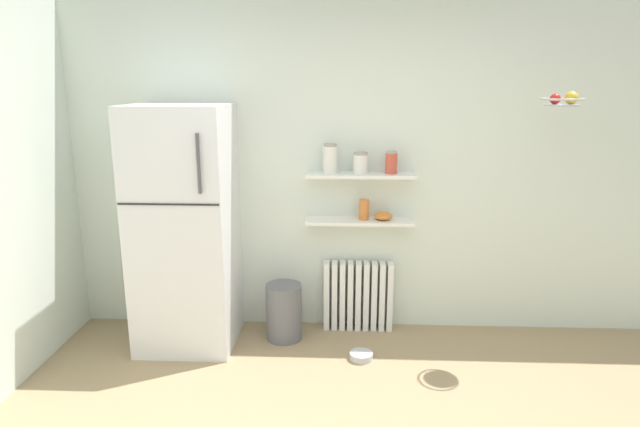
{
  "coord_description": "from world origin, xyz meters",
  "views": [
    {
      "loc": [
        -0.05,
        -2.18,
        1.99
      ],
      "look_at": [
        -0.21,
        1.6,
        1.05
      ],
      "focal_mm": 30.26,
      "sensor_mm": 36.0,
      "label": 1
    }
  ],
  "objects_px": {
    "storage_jar_1": "(361,163)",
    "hanging_fruit_basket": "(564,100)",
    "storage_jar_2": "(391,162)",
    "storage_jar_0": "(330,159)",
    "shelf_bowl": "(383,216)",
    "vase": "(364,210)",
    "refrigerator": "(185,228)",
    "trash_bin": "(284,312)",
    "radiator": "(358,296)",
    "pet_food_bowl": "(361,356)"
  },
  "relations": [
    {
      "from": "shelf_bowl",
      "to": "storage_jar_0",
      "type": "bearing_deg",
      "value": 180.0
    },
    {
      "from": "storage_jar_2",
      "to": "pet_food_bowl",
      "type": "bearing_deg",
      "value": -114.29
    },
    {
      "from": "radiator",
      "to": "shelf_bowl",
      "type": "relative_size",
      "value": 4.04
    },
    {
      "from": "refrigerator",
      "to": "vase",
      "type": "height_order",
      "value": "refrigerator"
    },
    {
      "from": "refrigerator",
      "to": "trash_bin",
      "type": "relative_size",
      "value": 4.08
    },
    {
      "from": "storage_jar_2",
      "to": "hanging_fruit_basket",
      "type": "bearing_deg",
      "value": -15.79
    },
    {
      "from": "radiator",
      "to": "trash_bin",
      "type": "bearing_deg",
      "value": -160.87
    },
    {
      "from": "hanging_fruit_basket",
      "to": "trash_bin",
      "type": "bearing_deg",
      "value": 175.82
    },
    {
      "from": "hanging_fruit_basket",
      "to": "storage_jar_2",
      "type": "bearing_deg",
      "value": 164.21
    },
    {
      "from": "pet_food_bowl",
      "to": "hanging_fruit_basket",
      "type": "height_order",
      "value": "hanging_fruit_basket"
    },
    {
      "from": "storage_jar_0",
      "to": "storage_jar_1",
      "type": "height_order",
      "value": "storage_jar_0"
    },
    {
      "from": "trash_bin",
      "to": "hanging_fruit_basket",
      "type": "relative_size",
      "value": 1.61
    },
    {
      "from": "vase",
      "to": "storage_jar_1",
      "type": "bearing_deg",
      "value": 180.0
    },
    {
      "from": "storage_jar_0",
      "to": "storage_jar_2",
      "type": "xyz_separation_m",
      "value": [
        0.46,
        -0.0,
        -0.03
      ]
    },
    {
      "from": "trash_bin",
      "to": "pet_food_bowl",
      "type": "xyz_separation_m",
      "value": [
        0.6,
        -0.31,
        -0.2
      ]
    },
    {
      "from": "storage_jar_1",
      "to": "hanging_fruit_basket",
      "type": "distance_m",
      "value": 1.46
    },
    {
      "from": "storage_jar_1",
      "to": "trash_bin",
      "type": "height_order",
      "value": "storage_jar_1"
    },
    {
      "from": "trash_bin",
      "to": "storage_jar_1",
      "type": "bearing_deg",
      "value": 16.47
    },
    {
      "from": "shelf_bowl",
      "to": "pet_food_bowl",
      "type": "distance_m",
      "value": 1.07
    },
    {
      "from": "vase",
      "to": "hanging_fruit_basket",
      "type": "bearing_deg",
      "value": -13.47
    },
    {
      "from": "storage_jar_2",
      "to": "trash_bin",
      "type": "bearing_deg",
      "value": -168.05
    },
    {
      "from": "storage_jar_2",
      "to": "pet_food_bowl",
      "type": "height_order",
      "value": "storage_jar_2"
    },
    {
      "from": "storage_jar_1",
      "to": "hanging_fruit_basket",
      "type": "bearing_deg",
      "value": -13.17
    },
    {
      "from": "storage_jar_1",
      "to": "trash_bin",
      "type": "distance_m",
      "value": 1.3
    },
    {
      "from": "shelf_bowl",
      "to": "storage_jar_2",
      "type": "bearing_deg",
      "value": -0.0
    },
    {
      "from": "shelf_bowl",
      "to": "pet_food_bowl",
      "type": "xyz_separation_m",
      "value": [
        -0.17,
        -0.48,
        -0.94
      ]
    },
    {
      "from": "radiator",
      "to": "trash_bin",
      "type": "relative_size",
      "value": 1.27
    },
    {
      "from": "refrigerator",
      "to": "radiator",
      "type": "relative_size",
      "value": 3.21
    },
    {
      "from": "hanging_fruit_basket",
      "to": "pet_food_bowl",
      "type": "bearing_deg",
      "value": -172.78
    },
    {
      "from": "vase",
      "to": "trash_bin",
      "type": "height_order",
      "value": "vase"
    },
    {
      "from": "vase",
      "to": "trash_bin",
      "type": "relative_size",
      "value": 0.36
    },
    {
      "from": "pet_food_bowl",
      "to": "shelf_bowl",
      "type": "bearing_deg",
      "value": 70.72
    },
    {
      "from": "shelf_bowl",
      "to": "hanging_fruit_basket",
      "type": "relative_size",
      "value": 0.51
    },
    {
      "from": "shelf_bowl",
      "to": "storage_jar_1",
      "type": "bearing_deg",
      "value": 180.0
    },
    {
      "from": "refrigerator",
      "to": "radiator",
      "type": "bearing_deg",
      "value": 11.28
    },
    {
      "from": "trash_bin",
      "to": "hanging_fruit_basket",
      "type": "height_order",
      "value": "hanging_fruit_basket"
    },
    {
      "from": "storage_jar_2",
      "to": "trash_bin",
      "type": "distance_m",
      "value": 1.43
    },
    {
      "from": "storage_jar_0",
      "to": "shelf_bowl",
      "type": "relative_size",
      "value": 1.61
    },
    {
      "from": "pet_food_bowl",
      "to": "refrigerator",
      "type": "bearing_deg",
      "value": 169.32
    },
    {
      "from": "storage_jar_1",
      "to": "hanging_fruit_basket",
      "type": "xyz_separation_m",
      "value": [
        1.34,
        -0.31,
        0.48
      ]
    },
    {
      "from": "storage_jar_2",
      "to": "pet_food_bowl",
      "type": "xyz_separation_m",
      "value": [
        -0.22,
        -0.48,
        -1.36
      ]
    },
    {
      "from": "shelf_bowl",
      "to": "vase",
      "type": "bearing_deg",
      "value": 180.0
    },
    {
      "from": "radiator",
      "to": "storage_jar_2",
      "type": "relative_size",
      "value": 3.27
    },
    {
      "from": "refrigerator",
      "to": "storage_jar_2",
      "type": "distance_m",
      "value": 1.63
    },
    {
      "from": "pet_food_bowl",
      "to": "storage_jar_0",
      "type": "bearing_deg",
      "value": 117.09
    },
    {
      "from": "storage_jar_0",
      "to": "radiator",
      "type": "bearing_deg",
      "value": 7.38
    },
    {
      "from": "radiator",
      "to": "storage_jar_2",
      "type": "distance_m",
      "value": 1.12
    },
    {
      "from": "storage_jar_2",
      "to": "hanging_fruit_basket",
      "type": "xyz_separation_m",
      "value": [
        1.11,
        -0.31,
        0.48
      ]
    },
    {
      "from": "storage_jar_1",
      "to": "hanging_fruit_basket",
      "type": "height_order",
      "value": "hanging_fruit_basket"
    },
    {
      "from": "storage_jar_2",
      "to": "storage_jar_0",
      "type": "bearing_deg",
      "value": 180.0
    }
  ]
}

